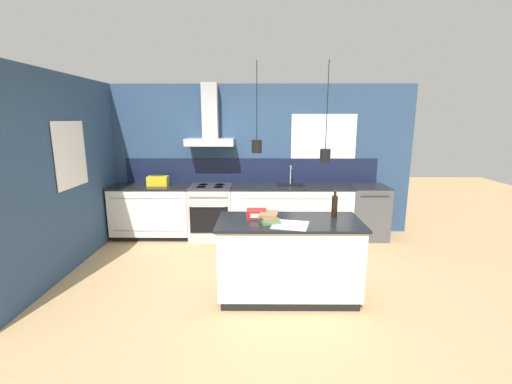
{
  "coord_description": "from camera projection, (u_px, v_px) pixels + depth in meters",
  "views": [
    {
      "loc": [
        0.11,
        -3.99,
        2.01
      ],
      "look_at": [
        0.09,
        0.52,
        1.05
      ],
      "focal_mm": 24.0,
      "sensor_mm": 36.0,
      "label": 1
    }
  ],
  "objects": [
    {
      "name": "counter_run_sink",
      "position": [
        291.0,
        211.0,
        5.88
      ],
      "size": [
        2.03,
        0.64,
        1.23
      ],
      "color": "black",
      "rests_on": "ground_plane"
    },
    {
      "name": "paper_pile",
      "position": [
        290.0,
        225.0,
        3.63
      ],
      "size": [
        0.44,
        0.42,
        0.01
      ],
      "color": "silver",
      "rests_on": "kitchen_island"
    },
    {
      "name": "kitchen_island",
      "position": [
        288.0,
        258.0,
        3.89
      ],
      "size": [
        1.6,
        0.75,
        0.91
      ],
      "color": "black",
      "rests_on": "ground_plane"
    },
    {
      "name": "red_supply_box",
      "position": [
        257.0,
        214.0,
        3.9
      ],
      "size": [
        0.23,
        0.19,
        0.1
      ],
      "color": "red",
      "rests_on": "kitchen_island"
    },
    {
      "name": "book_stack",
      "position": [
        269.0,
        217.0,
        3.77
      ],
      "size": [
        0.27,
        0.35,
        0.09
      ],
      "color": "#4C7F4C",
      "rests_on": "kitchen_island"
    },
    {
      "name": "ground_plane",
      "position": [
        249.0,
        282.0,
        4.32
      ],
      "size": [
        16.0,
        16.0,
        0.0
      ],
      "primitive_type": "plane",
      "color": "tan",
      "rests_on": "ground"
    },
    {
      "name": "oven_range",
      "position": [
        211.0,
        212.0,
        5.88
      ],
      "size": [
        0.72,
        0.66,
        0.91
      ],
      "color": "#B5B5BA",
      "rests_on": "ground_plane"
    },
    {
      "name": "dishwasher",
      "position": [
        367.0,
        212.0,
        5.87
      ],
      "size": [
        0.62,
        0.65,
        0.91
      ],
      "color": "#4C4C51",
      "rests_on": "ground_plane"
    },
    {
      "name": "bottle_on_island",
      "position": [
        335.0,
        206.0,
        3.9
      ],
      "size": [
        0.07,
        0.07,
        0.32
      ],
      "color": "black",
      "rests_on": "kitchen_island"
    },
    {
      "name": "wall_back",
      "position": [
        250.0,
        157.0,
        6.0
      ],
      "size": [
        5.6,
        2.47,
        2.6
      ],
      "color": "navy",
      "rests_on": "ground_plane"
    },
    {
      "name": "yellow_toolbox",
      "position": [
        158.0,
        181.0,
        5.78
      ],
      "size": [
        0.34,
        0.18,
        0.19
      ],
      "color": "gold",
      "rests_on": "counter_run_left"
    },
    {
      "name": "wall_left",
      "position": [
        75.0,
        171.0,
        4.75
      ],
      "size": [
        0.08,
        3.8,
        2.6
      ],
      "color": "navy",
      "rests_on": "ground_plane"
    },
    {
      "name": "counter_run_left",
      "position": [
        153.0,
        211.0,
        5.89
      ],
      "size": [
        1.33,
        0.64,
        0.91
      ],
      "color": "black",
      "rests_on": "ground_plane"
    }
  ]
}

